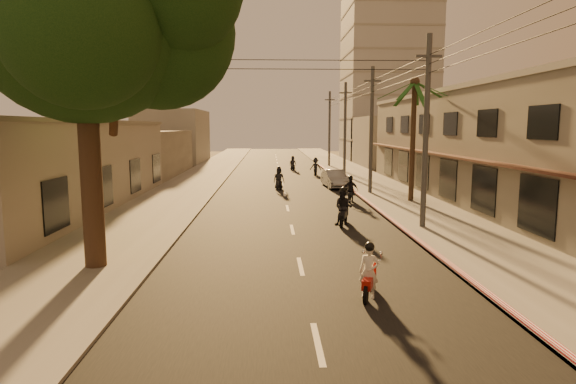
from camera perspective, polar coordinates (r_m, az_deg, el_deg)
name	(u,v)px	position (r m, az deg, el deg)	size (l,w,h in m)	color
ground	(305,286)	(15.01, 1.99, -11.02)	(160.00, 160.00, 0.00)	#383023
road	(284,194)	(34.53, -0.44, -0.26)	(10.00, 140.00, 0.02)	black
sidewalk_right	(388,193)	(35.55, 11.74, -0.11)	(5.00, 140.00, 0.12)	slate
sidewalk_left	(179,194)	(35.10, -12.77, -0.24)	(5.00, 140.00, 0.12)	slate
curb_stripe	(369,204)	(30.19, 9.59, -1.36)	(0.20, 60.00, 0.20)	#AC121F
shophouse_row	(491,144)	(35.52, 22.89, 5.25)	(8.80, 34.20, 7.30)	gray
left_building	(45,166)	(31.07, -26.82, 2.81)	(8.20, 24.20, 5.20)	#9B958C
distant_tower	(388,62)	(72.79, 11.75, 14.85)	(12.10, 12.10, 28.00)	#B7B5B2
broadleaf_tree	(96,12)	(17.61, -21.80, 19.17)	(9.60, 8.70, 12.10)	black
palm_tree	(415,89)	(31.59, 14.77, 11.73)	(5.00, 5.00, 8.20)	black
utility_poles	(372,102)	(34.98, 9.93, 10.45)	(1.20, 48.26, 9.00)	#38383A
filler_right	(391,141)	(61.09, 12.12, 5.88)	(8.00, 14.00, 6.00)	#9B958C
filler_left_near	(139,153)	(49.95, -17.28, 4.40)	(8.00, 14.00, 4.40)	#9B958C
filler_left_far	(174,136)	(67.44, -13.37, 6.43)	(8.00, 14.00, 7.00)	#9B958C
scooter_red	(369,273)	(13.95, 9.59, -9.45)	(0.89, 1.59, 1.63)	black
scooter_mid_a	(344,208)	(23.69, 6.60, -1.89)	(1.27, 1.90, 1.93)	black
scooter_mid_b	(350,190)	(31.00, 7.40, 0.22)	(1.11, 1.77, 1.75)	black
scooter_far_a	(279,179)	(37.06, -1.08, 1.53)	(0.99, 1.81, 1.79)	black
scooter_far_b	(316,167)	(47.60, 3.28, 2.94)	(1.26, 1.84, 1.81)	black
parked_car	(335,179)	(38.39, 5.57, 1.57)	(1.85, 4.41, 1.42)	gray
scooter_far_c	(293,164)	(53.37, 0.57, 3.36)	(0.90, 1.63, 1.61)	black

